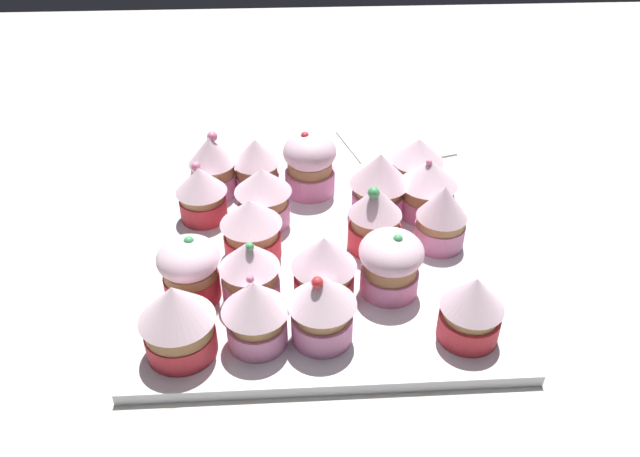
% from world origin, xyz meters
% --- Properties ---
extents(ground_plane, '(1.80, 1.80, 0.03)m').
position_xyz_m(ground_plane, '(0.00, 0.00, -0.01)').
color(ground_plane, beige).
extents(baking_tray, '(0.36, 0.36, 0.01)m').
position_xyz_m(baking_tray, '(0.00, 0.00, 0.01)').
color(baking_tray, silver).
rests_on(baking_tray, ground_plane).
extents(cupcake_0, '(0.05, 0.05, 0.08)m').
position_xyz_m(cupcake_0, '(-0.12, -0.12, 0.05)').
color(cupcake_0, pink).
rests_on(cupcake_0, baking_tray).
extents(cupcake_1, '(0.06, 0.06, 0.07)m').
position_xyz_m(cupcake_1, '(-0.07, -0.13, 0.05)').
color(cupcake_1, '#D1333D').
rests_on(cupcake_1, baking_tray).
extents(cupcake_2, '(0.06, 0.06, 0.07)m').
position_xyz_m(cupcake_2, '(0.06, -0.12, 0.05)').
color(cupcake_2, '#D1333D').
rests_on(cupcake_2, baking_tray).
extents(cupcake_3, '(0.06, 0.06, 0.07)m').
position_xyz_m(cupcake_3, '(0.13, -0.13, 0.05)').
color(cupcake_3, '#D1333D').
rests_on(cupcake_3, baking_tray).
extents(cupcake_4, '(0.06, 0.06, 0.07)m').
position_xyz_m(cupcake_4, '(-0.12, -0.07, 0.05)').
color(cupcake_4, pink).
rests_on(cupcake_4, baking_tray).
extents(cupcake_5, '(0.06, 0.06, 0.07)m').
position_xyz_m(cupcake_5, '(-0.06, -0.06, 0.05)').
color(cupcake_5, pink).
rests_on(cupcake_5, baking_tray).
extents(cupcake_6, '(0.06, 0.06, 0.07)m').
position_xyz_m(cupcake_6, '(0.00, -0.07, 0.05)').
color(cupcake_6, '#D1333D').
rests_on(cupcake_6, baking_tray).
extents(cupcake_7, '(0.06, 0.06, 0.07)m').
position_xyz_m(cupcake_7, '(0.07, -0.07, 0.05)').
color(cupcake_7, pink).
rests_on(cupcake_7, baking_tray).
extents(cupcake_8, '(0.06, 0.06, 0.07)m').
position_xyz_m(cupcake_8, '(0.12, -0.06, 0.05)').
color(cupcake_8, pink).
rests_on(cupcake_8, baking_tray).
extents(cupcake_9, '(0.06, 0.06, 0.08)m').
position_xyz_m(cupcake_9, '(-0.12, -0.01, 0.05)').
color(cupcake_9, pink).
rests_on(cupcake_9, baking_tray).
extents(cupcake_10, '(0.06, 0.06, 0.07)m').
position_xyz_m(cupcake_10, '(0.07, -0.00, 0.05)').
color(cupcake_10, '#D1333D').
rests_on(cupcake_10, baking_tray).
extents(cupcake_11, '(0.06, 0.06, 0.07)m').
position_xyz_m(cupcake_11, '(0.12, -0.01, 0.05)').
color(cupcake_11, pink).
rests_on(cupcake_11, baking_tray).
extents(cupcake_12, '(0.07, 0.07, 0.08)m').
position_xyz_m(cupcake_12, '(-0.07, 0.07, 0.05)').
color(cupcake_12, pink).
rests_on(cupcake_12, baking_tray).
extents(cupcake_13, '(0.06, 0.06, 0.08)m').
position_xyz_m(cupcake_13, '(-0.01, 0.06, 0.05)').
color(cupcake_13, '#D1333D').
rests_on(cupcake_13, baking_tray).
extents(cupcake_14, '(0.06, 0.06, 0.07)m').
position_xyz_m(cupcake_14, '(0.06, 0.06, 0.05)').
color(cupcake_14, pink).
rests_on(cupcake_14, baking_tray).
extents(cupcake_15, '(0.06, 0.06, 0.07)m').
position_xyz_m(cupcake_15, '(-0.12, 0.12, 0.05)').
color(cupcake_15, pink).
rests_on(cupcake_15, baking_tray).
extents(cupcake_16, '(0.06, 0.06, 0.07)m').
position_xyz_m(cupcake_16, '(-0.06, 0.12, 0.05)').
color(cupcake_16, pink).
rests_on(cupcake_16, baking_tray).
extents(cupcake_17, '(0.05, 0.05, 0.07)m').
position_xyz_m(cupcake_17, '(-0.01, 0.13, 0.05)').
color(cupcake_17, pink).
rests_on(cupcake_17, baking_tray).
extents(cupcake_18, '(0.06, 0.06, 0.07)m').
position_xyz_m(cupcake_18, '(0.13, 0.12, 0.05)').
color(cupcake_18, '#D1333D').
rests_on(cupcake_18, baking_tray).
extents(napkin, '(0.15, 0.16, 0.01)m').
position_xyz_m(napkin, '(-0.25, 0.12, 0.00)').
color(napkin, white).
rests_on(napkin, ground_plane).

